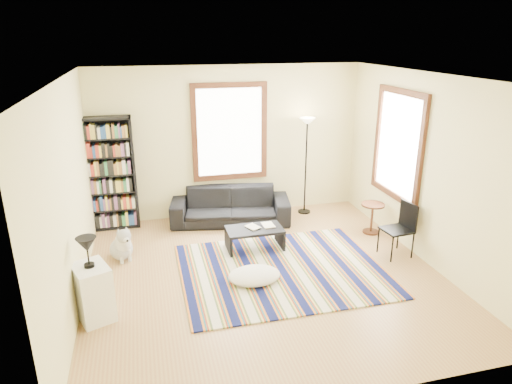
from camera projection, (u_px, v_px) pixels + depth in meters
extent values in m
cube|color=#AC884E|center=(264.00, 277.00, 6.66)|extent=(5.00, 5.00, 0.10)
cube|color=white|center=(266.00, 73.00, 5.71)|extent=(5.00, 5.00, 0.10)
cube|color=beige|center=(229.00, 142.00, 8.52)|extent=(5.00, 0.10, 2.80)
cube|color=beige|center=(345.00, 274.00, 3.85)|extent=(5.00, 0.10, 2.80)
cube|color=beige|center=(65.00, 199.00, 5.59)|extent=(0.10, 5.00, 2.80)
cube|color=beige|center=(430.00, 170.00, 6.78)|extent=(0.10, 5.00, 2.80)
cube|color=white|center=(230.00, 132.00, 8.38)|extent=(1.20, 0.06, 1.60)
cube|color=white|center=(398.00, 145.00, 7.42)|extent=(0.06, 1.20, 1.60)
cube|color=#0D1344|center=(282.00, 270.00, 6.74)|extent=(2.95, 2.36, 0.02)
imported|color=black|center=(230.00, 206.00, 8.40)|extent=(2.27, 1.23, 0.63)
cube|color=black|center=(109.00, 174.00, 7.93)|extent=(0.90, 0.30, 2.00)
cube|color=black|center=(255.00, 239.00, 7.37)|extent=(0.93, 0.55, 0.36)
imported|color=beige|center=(248.00, 228.00, 7.28)|extent=(0.29, 0.26, 0.02)
imported|color=beige|center=(263.00, 226.00, 7.39)|extent=(0.26, 0.19, 0.02)
ellipsoid|color=white|center=(254.00, 275.00, 6.42)|extent=(0.90, 0.80, 0.19)
cylinder|color=#452811|center=(372.00, 218.00, 7.94)|extent=(0.42, 0.42, 0.54)
cube|color=black|center=(397.00, 230.00, 7.08)|extent=(0.46, 0.44, 0.86)
cube|color=white|center=(93.00, 292.00, 5.53)|extent=(0.54, 0.61, 0.70)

